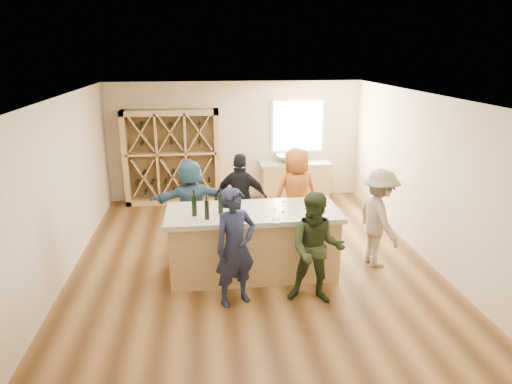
{
  "coord_description": "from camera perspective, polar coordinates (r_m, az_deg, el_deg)",
  "views": [
    {
      "loc": [
        -0.79,
        -7.23,
        3.5
      ],
      "look_at": [
        0.1,
        0.2,
        1.15
      ],
      "focal_mm": 32.0,
      "sensor_mm": 36.0,
      "label": 1
    }
  ],
  "objects": [
    {
      "name": "person_far_left",
      "position": [
        8.56,
        -8.11,
        -1.15
      ],
      "size": [
        1.55,
        0.78,
        1.6
      ],
      "primitive_type": "imported",
      "rotation": [
        0.0,
        0.0,
        3.31
      ],
      "color": "#335972",
      "rests_on": "floor"
    },
    {
      "name": "back_counter_top",
      "position": [
        10.97,
        4.9,
        3.6
      ],
      "size": [
        1.7,
        0.62,
        0.06
      ],
      "primitive_type": "cube",
      "color": "#ADA28D",
      "rests_on": "back_counter_base"
    },
    {
      "name": "wine_glass_b",
      "position": [
        6.7,
        2.21,
        -2.85
      ],
      "size": [
        0.09,
        0.09,
        0.2
      ],
      "primitive_type": "cone",
      "rotation": [
        0.0,
        0.0,
        0.32
      ],
      "color": "white",
      "rests_on": "tasting_counter_top"
    },
    {
      "name": "sink",
      "position": [
        10.91,
        3.89,
        4.2
      ],
      "size": [
        0.54,
        0.54,
        0.19
      ],
      "primitive_type": "imported",
      "color": "silver",
      "rests_on": "back_counter_top"
    },
    {
      "name": "wine_bottle_d",
      "position": [
        6.88,
        -3.1,
        -1.82
      ],
      "size": [
        0.08,
        0.08,
        0.31
      ],
      "primitive_type": "cylinder",
      "rotation": [
        0.0,
        0.0,
        -0.03
      ],
      "color": "black",
      "rests_on": "tasting_counter_top"
    },
    {
      "name": "tasting_menu_c",
      "position": [
        6.96,
        6.8,
        -3.02
      ],
      "size": [
        0.28,
        0.34,
        0.0
      ],
      "primitive_type": "cube",
      "rotation": [
        0.0,
        0.0,
        0.19
      ],
      "color": "white",
      "rests_on": "tasting_counter_top"
    },
    {
      "name": "person_near_right",
      "position": [
        6.5,
        7.57,
        -7.06
      ],
      "size": [
        0.88,
        0.63,
        1.64
      ],
      "primitive_type": "imported",
      "rotation": [
        0.0,
        0.0,
        -0.26
      ],
      "color": "#263319",
      "rests_on": "floor"
    },
    {
      "name": "wine_glass_e",
      "position": [
        7.04,
        7.92,
        -2.12
      ],
      "size": [
        0.07,
        0.07,
        0.17
      ],
      "primitive_type": "cone",
      "rotation": [
        0.0,
        0.0,
        0.17
      ],
      "color": "white",
      "rests_on": "tasting_counter_top"
    },
    {
      "name": "wine_glass_c",
      "position": [
        6.86,
        6.04,
        -2.62
      ],
      "size": [
        0.07,
        0.07,
        0.16
      ],
      "primitive_type": "cone",
      "rotation": [
        0.0,
        0.0,
        -0.22
      ],
      "color": "white",
      "rests_on": "tasting_counter_top"
    },
    {
      "name": "tasting_counter_base",
      "position": [
        7.38,
        -0.37,
        -6.56
      ],
      "size": [
        2.6,
        1.0,
        1.0
      ],
      "primitive_type": "cube",
      "color": "tan",
      "rests_on": "floor"
    },
    {
      "name": "wall_left",
      "position": [
        7.87,
        -23.25,
        0.49
      ],
      "size": [
        0.1,
        7.0,
        2.8
      ],
      "primitive_type": "cube",
      "color": "beige",
      "rests_on": "ground"
    },
    {
      "name": "back_counter_base",
      "position": [
        11.09,
        4.84,
        1.29
      ],
      "size": [
        1.6,
        0.58,
        0.86
      ],
      "primitive_type": "cube",
      "color": "tan",
      "rests_on": "floor"
    },
    {
      "name": "wine_bottle_c",
      "position": [
        7.0,
        -4.45,
        -1.45
      ],
      "size": [
        0.1,
        0.1,
        0.32
      ],
      "primitive_type": "cylinder",
      "rotation": [
        0.0,
        0.0,
        0.37
      ],
      "color": "black",
      "rests_on": "tasting_counter_top"
    },
    {
      "name": "wall_front",
      "position": [
        4.31,
        4.68,
        -11.77
      ],
      "size": [
        6.0,
        0.1,
        2.8
      ],
      "primitive_type": "cube",
      "color": "beige",
      "rests_on": "ground"
    },
    {
      "name": "person_near_left",
      "position": [
        6.4,
        -2.61,
        -6.91
      ],
      "size": [
        0.76,
        0.68,
        1.72
      ],
      "primitive_type": "imported",
      "rotation": [
        0.0,
        0.0,
        0.43
      ],
      "color": "#191E38",
      "rests_on": "floor"
    },
    {
      "name": "wine_glass_d",
      "position": [
        7.07,
        3.42,
        -1.86
      ],
      "size": [
        0.08,
        0.08,
        0.18
      ],
      "primitive_type": "cone",
      "rotation": [
        0.0,
        0.0,
        0.21
      ],
      "color": "white",
      "rests_on": "tasting_counter_top"
    },
    {
      "name": "floor",
      "position": [
        8.1,
        -0.54,
        -8.58
      ],
      "size": [
        6.0,
        7.0,
        0.1
      ],
      "primitive_type": "cube",
      "color": "brown",
      "rests_on": "ground"
    },
    {
      "name": "wall_right",
      "position": [
        8.45,
        20.46,
        1.92
      ],
      "size": [
        0.1,
        7.0,
        2.8
      ],
      "primitive_type": "cube",
      "color": "beige",
      "rests_on": "ground"
    },
    {
      "name": "person_far_mid",
      "position": [
        8.42,
        -1.87,
        -0.89
      ],
      "size": [
        1.1,
        0.75,
        1.71
      ],
      "primitive_type": "imported",
      "rotation": [
        0.0,
        0.0,
        2.89
      ],
      "color": "black",
      "rests_on": "floor"
    },
    {
      "name": "window_pane",
      "position": [
        11.05,
        5.29,
        8.24
      ],
      "size": [
        1.18,
        0.01,
        1.18
      ],
      "primitive_type": "cube",
      "color": "white",
      "rests_on": "wall_back"
    },
    {
      "name": "window_frame",
      "position": [
        11.08,
        5.25,
        8.27
      ],
      "size": [
        1.3,
        0.06,
        1.3
      ],
      "primitive_type": "cube",
      "color": "white",
      "rests_on": "wall_back"
    },
    {
      "name": "wine_rack",
      "position": [
        10.8,
        -10.44,
        4.29
      ],
      "size": [
        2.2,
        0.45,
        2.2
      ],
      "primitive_type": "cube",
      "color": "tan",
      "rests_on": "floor"
    },
    {
      "name": "person_far_right",
      "position": [
        8.66,
        5.04,
        -0.23
      ],
      "size": [
        0.96,
        0.72,
        1.77
      ],
      "primitive_type": "imported",
      "rotation": [
        0.0,
        0.0,
        3.34
      ],
      "color": "#994C19",
      "rests_on": "floor"
    },
    {
      "name": "person_server",
      "position": [
        7.82,
        15.08,
        -3.16
      ],
      "size": [
        0.64,
        1.13,
        1.66
      ],
      "primitive_type": "imported",
      "rotation": [
        0.0,
        0.0,
        1.71
      ],
      "color": "gray",
      "rests_on": "floor"
    },
    {
      "name": "wall_back",
      "position": [
        11.01,
        -2.6,
        6.41
      ],
      "size": [
        6.0,
        0.1,
        2.8
      ],
      "primitive_type": "cube",
      "color": "beige",
      "rests_on": "ground"
    },
    {
      "name": "ceiling",
      "position": [
        7.31,
        -0.61,
        12.32
      ],
      "size": [
        6.0,
        7.0,
        0.1
      ],
      "primitive_type": "cube",
      "color": "white",
      "rests_on": "ground"
    },
    {
      "name": "tasting_counter_top",
      "position": [
        7.17,
        -0.38,
        -2.62
      ],
      "size": [
        2.72,
        1.12,
        0.08
      ],
      "primitive_type": "cube",
      "color": "#ADA28D",
      "rests_on": "tasting_counter_base"
    },
    {
      "name": "wine_glass_a",
      "position": [
        6.66,
        -2.62,
        -3.11
      ],
      "size": [
        0.08,
        0.08,
        0.17
      ],
      "primitive_type": "cone",
      "rotation": [
        0.0,
        0.0,
        -0.23
      ],
      "color": "white",
      "rests_on": "tasting_counter_top"
    },
    {
      "name": "tasting_menu_b",
      "position": [
        6.78,
        2.18,
        -3.49
      ],
      "size": [
        0.25,
        0.3,
        0.0
      ],
      "primitive_type": "cube",
      "rotation": [
        0.0,
        0.0,
        -0.22
      ],
      "color": "white",
      "rests_on": "tasting_counter_top"
    },
    {
      "name": "faucet",
      "position": [
        11.07,
        3.72,
        4.7
      ],
      "size": [
        0.02,
        0.02,
        0.3
      ],
      "primitive_type": "cylinder",
      "color": "silver",
      "rests_on": "back_counter_top"
    },
    {
      "name": "wine_bottle_a",
      "position": [
        6.95,
        -7.73,
        -1.71
      ],
      "size": [
        0.1,
        0.1,
        0.32
      ],
      "primitive_type": "cylinder",
      "rotation": [
        0.0,
        0.0,
        0.24
      ],
      "color": "black",
      "rests_on": "tasting_counter_top"
    },
    {
      "name": "tasting_menu_a",
      "position": [
        6.78,
        -3.24,
        -3.5
      ],
      "size": [
        0.22,
        0.29,
        0.0
      ],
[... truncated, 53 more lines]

